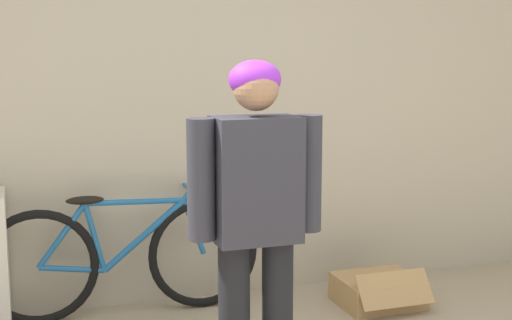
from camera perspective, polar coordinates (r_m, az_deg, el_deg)
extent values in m
cube|color=#B7AD99|center=(4.52, -5.27, 4.97)|extent=(8.00, 0.06, 2.60)
cube|color=white|center=(4.81, 1.41, -6.26)|extent=(0.08, 0.01, 0.12)
cylinder|color=black|center=(3.39, 1.72, -12.44)|extent=(0.14, 0.14, 0.75)
cube|color=#2D2D38|center=(3.17, 0.00, -1.56)|extent=(0.38, 0.24, 0.56)
cylinder|color=#2D2D38|center=(3.10, -4.42, -1.58)|extent=(0.12, 0.12, 0.54)
cylinder|color=#2D2D38|center=(3.26, 4.21, -1.06)|extent=(0.12, 0.12, 0.54)
sphere|color=#A37556|center=(3.13, 0.00, 5.79)|extent=(0.20, 0.20, 0.20)
ellipsoid|color=purple|center=(3.14, -0.09, 6.45)|extent=(0.23, 0.21, 0.17)
torus|color=black|center=(4.38, -16.99, -8.25)|extent=(0.69, 0.07, 0.69)
torus|color=black|center=(4.49, -4.21, -7.45)|extent=(0.69, 0.07, 0.69)
cylinder|color=#1E609E|center=(4.39, -14.50, -8.45)|extent=(0.38, 0.04, 0.09)
cylinder|color=#1E609E|center=(4.33, -15.27, -5.85)|extent=(0.30, 0.04, 0.38)
cylinder|color=#1E609E|center=(4.35, -12.78, -6.06)|extent=(0.13, 0.04, 0.42)
cylinder|color=#1E609E|center=(4.38, -8.90, -5.94)|extent=(0.52, 0.05, 0.43)
cylinder|color=#1E609E|center=(4.33, -9.61, -3.31)|extent=(0.59, 0.05, 0.05)
cylinder|color=#1E609E|center=(4.43, -4.99, -5.35)|extent=(0.15, 0.04, 0.36)
cylinder|color=#1E609E|center=(4.37, -5.52, -2.81)|extent=(0.07, 0.04, 0.08)
cylinder|color=#1E609E|center=(4.37, -5.27, -2.41)|extent=(0.03, 0.46, 0.02)
ellipsoid|color=black|center=(4.29, -13.54, -3.15)|extent=(0.22, 0.08, 0.05)
cube|color=tan|center=(4.66, 9.74, -10.26)|extent=(0.50, 0.42, 0.18)
cube|color=tan|center=(4.46, 11.06, -10.11)|extent=(0.48, 0.15, 0.18)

